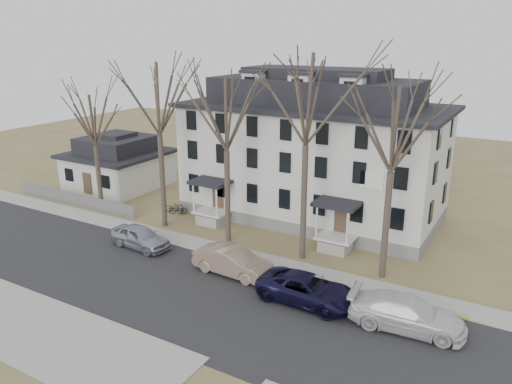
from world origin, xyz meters
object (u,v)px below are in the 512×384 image
Objects in this scene: car_white at (407,314)px; bicycle_left at (174,208)px; tree_far_left at (157,94)px; bicycle_right at (178,209)px; car_tan at (233,262)px; tree_mid_right at (394,124)px; tree_mid_left at (226,110)px; car_navy at (307,290)px; tree_center at (307,93)px; small_house at (118,164)px; boarding_house at (313,152)px; tree_bungalow at (93,117)px; car_silver at (140,237)px.

bicycle_left is (-21.41, 7.70, -0.40)m from car_white.
bicycle_right is (-0.66, 2.49, -9.87)m from tree_far_left.
tree_mid_right is at bearing -58.96° from car_tan.
bicycle_left is (-7.14, 2.56, -9.15)m from tree_mid_left.
tree_far_left is at bearing 180.00° from tree_mid_right.
tree_far_left is 18.37m from car_navy.
tree_center reaches higher than car_tan.
tree_mid_right is 10.52m from car_white.
small_house is 0.59× the size of tree_center.
tree_mid_left reaches higher than boarding_house.
small_house is 9.43m from tree_bungalow.
tree_mid_left is at bearing 180.00° from tree_center.
car_white is at bearing -49.72° from boarding_house.
tree_mid_right is (5.50, 0.00, -1.48)m from tree_center.
car_navy is at bearing -24.03° from small_house.
tree_bungalow reaches higher than bicycle_right.
boarding_house is 4.43× the size of car_silver.
tree_center is at bearing -128.77° from bicycle_right.
tree_center is 1.36× the size of tree_bungalow.
boarding_house is 3.53× the size of car_white.
tree_mid_right is at bearing -12.27° from small_house.
car_navy is at bearing -13.67° from tree_bungalow.
car_navy is (21.77, -5.29, -7.32)m from tree_bungalow.
boarding_house is 20.34m from small_house.
bicycle_right is (6.34, 2.49, -7.65)m from tree_bungalow.
tree_mid_left is 2.16× the size of car_white.
car_tan is 3.35× the size of bicycle_right.
tree_mid_left is 10.34m from car_tan.
tree_far_left reaches higher than tree_mid_right.
small_house is at bearing 159.97° from tree_mid_left.
car_white is at bearing -61.70° from tree_mid_right.
tree_mid_right is 8.15× the size of bicycle_right.
tree_far_left is 22.97m from car_white.
tree_center is 3.13× the size of car_silver.
tree_center reaches higher than tree_bungalow.
car_white is at bearing -87.92° from car_silver.
bicycle_left is at bearing 64.89° from car_navy.
tree_mid_right reaches higher than tree_bungalow.
boarding_house is 12.51m from tree_mid_right.
tree_mid_left is at bearing 0.00° from tree_far_left.
car_silver is 13.45m from car_navy.
tree_mid_right reaches higher than bicycle_right.
bicycle_right is (-15.43, 7.79, -0.33)m from car_navy.
bicycle_right is (-20.93, 7.64, -0.38)m from car_white.
car_navy is at bearing 85.90° from car_white.
car_navy is (2.77, -5.29, -10.29)m from tree_center.
tree_bungalow reaches higher than car_silver.
tree_mid_right reaches higher than car_tan.
tree_far_left reaches higher than bicycle_right.
tree_bungalow is at bearing 180.00° from tree_center.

